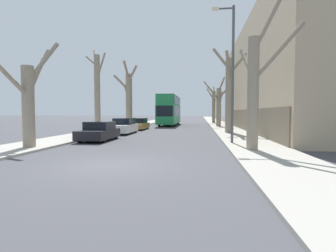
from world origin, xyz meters
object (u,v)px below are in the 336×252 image
at_px(street_tree_left_1, 97,91).
at_px(parked_car_1, 124,126).
at_px(street_tree_left_0, 29,99).
at_px(lamp_post, 231,68).
at_px(street_tree_right_2, 219,105).
at_px(street_tree_right_0, 255,87).
at_px(street_tree_right_1, 229,92).
at_px(parked_car_2, 138,124).
at_px(double_decker_bus, 170,109).
at_px(parked_car_0, 99,132).
at_px(street_tree_right_3, 214,104).
at_px(street_tree_left_2, 129,97).

distance_m(street_tree_left_1, parked_car_1, 4.09).
bearing_deg(street_tree_left_0, lamp_post, 16.97).
bearing_deg(street_tree_right_2, street_tree_left_1, -133.21).
distance_m(street_tree_right_0, street_tree_right_1, 11.42).
height_order(street_tree_right_2, parked_car_2, street_tree_right_2).
bearing_deg(double_decker_bus, parked_car_1, -98.38).
bearing_deg(parked_car_0, street_tree_right_3, 72.65).
distance_m(street_tree_left_0, street_tree_left_1, 10.33).
relative_size(double_decker_bus, lamp_post, 1.39).
height_order(street_tree_left_0, street_tree_left_2, street_tree_left_2).
relative_size(street_tree_right_0, lamp_post, 0.93).
xyz_separation_m(street_tree_right_1, double_decker_bus, (-7.38, 15.30, -1.35)).
xyz_separation_m(street_tree_left_0, street_tree_right_1, (11.91, 11.82, 1.16)).
height_order(street_tree_left_2, parked_car_1, street_tree_left_2).
bearing_deg(street_tree_right_3, parked_car_0, -107.35).
distance_m(street_tree_right_1, lamp_post, 8.52).
height_order(street_tree_left_0, street_tree_right_1, street_tree_right_1).
distance_m(parked_car_2, lamp_post, 16.45).
bearing_deg(street_tree_left_0, street_tree_right_1, 44.80).
xyz_separation_m(street_tree_left_2, lamp_post, (11.27, -17.30, 0.68)).
bearing_deg(parked_car_0, street_tree_right_0, -22.80).
bearing_deg(street_tree_right_2, parked_car_2, -145.92).
xyz_separation_m(street_tree_left_0, parked_car_0, (2.09, 4.55, -2.09)).
height_order(street_tree_right_1, double_decker_bus, street_tree_right_1).
bearing_deg(street_tree_right_2, parked_car_1, -127.83).
height_order(street_tree_left_2, lamp_post, lamp_post).
xyz_separation_m(double_decker_bus, parked_car_0, (-2.43, -22.58, -1.90)).
xyz_separation_m(street_tree_left_1, street_tree_right_3, (11.99, 25.03, -0.53)).
height_order(street_tree_right_0, street_tree_right_3, street_tree_right_0).
distance_m(street_tree_left_1, street_tree_right_0, 15.69).
height_order(street_tree_left_1, street_tree_right_0, street_tree_left_1).
relative_size(parked_car_1, lamp_post, 0.51).
xyz_separation_m(street_tree_left_0, lamp_post, (11.09, 3.38, 1.98)).
height_order(street_tree_right_1, parked_car_0, street_tree_right_1).
height_order(street_tree_left_2, street_tree_right_0, street_tree_left_2).
bearing_deg(parked_car_1, street_tree_left_1, -170.90).
distance_m(street_tree_left_2, street_tree_right_1, 14.99).
bearing_deg(lamp_post, street_tree_left_2, 123.09).
bearing_deg(street_tree_right_1, street_tree_left_0, -135.20).
xyz_separation_m(street_tree_right_0, double_decker_bus, (-7.40, 26.71, -0.73)).
relative_size(street_tree_left_1, street_tree_right_3, 1.08).
distance_m(street_tree_left_2, parked_car_1, 10.83).
height_order(street_tree_left_2, street_tree_right_1, street_tree_left_2).
height_order(street_tree_left_1, street_tree_right_1, street_tree_left_1).
distance_m(street_tree_left_2, street_tree_right_3, 18.83).
height_order(street_tree_right_1, parked_car_2, street_tree_right_1).
xyz_separation_m(street_tree_right_1, parked_car_1, (-9.81, -1.19, -3.20)).
bearing_deg(street_tree_left_2, lamp_post, -56.91).
height_order(street_tree_left_2, street_tree_right_2, street_tree_left_2).
bearing_deg(street_tree_left_2, street_tree_left_1, -90.62).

